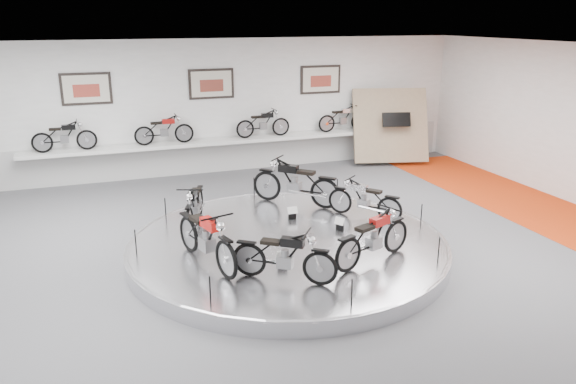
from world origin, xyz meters
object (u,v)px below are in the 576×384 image
object	(u,v)px
shelf	(216,142)
bike_b	(295,182)
bike_c	(194,205)
bike_d	(206,237)
bike_f	(373,237)
bike_e	(284,255)
display_platform	(288,247)
bike_a	(365,199)

from	to	relation	value
shelf	bike_b	size ratio (longest dim) A/B	5.81
bike_c	bike_d	size ratio (longest dim) A/B	0.89
bike_b	bike_d	xyz separation A→B (m)	(-2.70, -2.65, -0.02)
bike_b	bike_f	distance (m)	3.57
bike_e	display_platform	bearing A→B (deg)	104.57
bike_b	bike_f	world-z (taller)	bike_b
bike_d	bike_f	xyz separation A→B (m)	(2.87, -0.92, -0.05)
bike_a	bike_d	world-z (taller)	bike_d
bike_f	display_platform	bearing A→B (deg)	104.74
display_platform	bike_e	xyz separation A→B (m)	(-0.67, -1.69, 0.61)
bike_a	bike_b	xyz separation A→B (m)	(-1.11, 1.40, 0.12)
bike_a	bike_e	size ratio (longest dim) A/B	0.95
display_platform	bike_e	size ratio (longest dim) A/B	4.07
display_platform	bike_c	xyz separation A→B (m)	(-1.60, 1.45, 0.62)
bike_b	bike_c	xyz separation A→B (m)	(-2.53, -0.60, -0.08)
bike_a	bike_b	world-z (taller)	bike_b
bike_a	bike_d	size ratio (longest dim) A/B	0.83
bike_c	bike_f	size ratio (longest dim) A/B	0.97
display_platform	bike_e	distance (m)	1.92
shelf	bike_a	distance (m)	6.10
bike_c	bike_e	xyz separation A→B (m)	(0.92, -3.14, -0.01)
shelf	bike_c	xyz separation A→B (m)	(-1.60, -4.95, -0.23)
display_platform	bike_f	distance (m)	1.98
bike_b	bike_e	xyz separation A→B (m)	(-1.60, -3.74, -0.09)
bike_c	bike_a	bearing A→B (deg)	98.25
display_platform	bike_c	bearing A→B (deg)	137.75
bike_a	bike_e	xyz separation A→B (m)	(-2.72, -2.34, 0.02)
bike_e	bike_d	bearing A→B (deg)	171.39
bike_a	bike_b	distance (m)	1.79
bike_d	shelf	bearing A→B (deg)	150.18
bike_a	bike_c	size ratio (longest dim) A/B	0.93
bike_b	bike_e	size ratio (longest dim) A/B	1.21
bike_a	bike_d	bearing A→B (deg)	68.94
shelf	bike_c	size ratio (longest dim) A/B	6.85
shelf	bike_f	size ratio (longest dim) A/B	6.64
bike_b	shelf	bearing A→B (deg)	-33.67
display_platform	bike_e	world-z (taller)	bike_e
bike_c	bike_d	xyz separation A→B (m)	(-0.17, -2.04, 0.06)
display_platform	bike_d	world-z (taller)	bike_d
bike_e	bike_a	bearing A→B (deg)	77.09
bike_c	bike_f	xyz separation A→B (m)	(2.70, -2.96, 0.01)
display_platform	bike_b	world-z (taller)	bike_b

